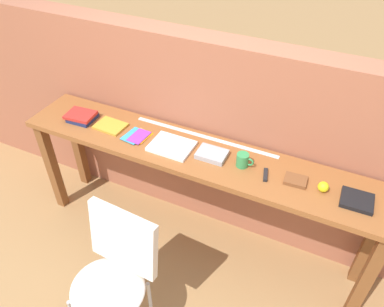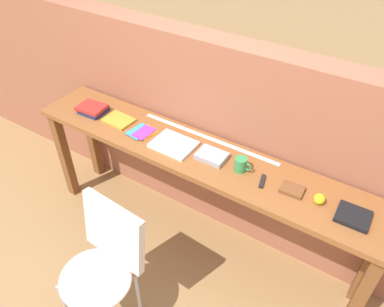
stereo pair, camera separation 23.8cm
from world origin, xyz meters
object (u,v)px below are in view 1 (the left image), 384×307
Objects in this scene: book_open_centre at (172,146)px; leather_journal_brown at (296,180)px; mug at (243,160)px; book_stack_leftmost at (82,116)px; sports_ball_small at (323,187)px; pamphlet_pile_colourful at (138,136)px; book_repair_rightmost at (357,200)px; multitool_folded at (265,175)px; chair_white_moulded at (114,272)px; magazine_cycling at (111,126)px.

leather_journal_brown reaches higher than book_open_centre.
book_open_centre is 0.48m from mug.
sports_ball_small reaches higher than book_stack_leftmost.
pamphlet_pile_colourful is 1.42m from book_repair_rightmost.
sports_ball_small reaches higher than pamphlet_pile_colourful.
book_stack_leftmost is at bearing 179.51° from multitool_folded.
chair_white_moulded is 8.10× the size of multitool_folded.
leather_journal_brown is (0.33, -0.00, -0.03)m from mug.
leather_journal_brown is at bearing 175.92° from book_repair_rightmost.
book_stack_leftmost is 1.64× the size of leather_journal_brown.
mug is at bearing 3.17° from magazine_cycling.
multitool_folded is at bearing 1.72° from magazine_cycling.
mug reaches higher than leather_journal_brown.
book_open_centre is 1.16m from book_repair_rightmost.
chair_white_moulded is 4.64× the size of pamphlet_pile_colourful.
chair_white_moulded is at bearing -54.29° from magazine_cycling.
mug is 0.33m from leather_journal_brown.
book_open_centre is at bearing -0.71° from book_stack_leftmost.
book_stack_leftmost is 1.38m from multitool_folded.
mug is at bearing 0.76° from book_stack_leftmost.
pamphlet_pile_colourful is 0.74m from mug.
book_repair_rightmost reaches higher than chair_white_moulded.
leather_journal_brown is at bearing 0.49° from book_stack_leftmost.
leather_journal_brown is at bearing 44.95° from chair_white_moulded.
book_stack_leftmost is at bearing 133.86° from chair_white_moulded.
magazine_cycling is at bearing 176.73° from pamphlet_pile_colourful.
leather_journal_brown is at bearing 0.84° from pamphlet_pile_colourful.
book_repair_rightmost reaches higher than multitool_folded.
pamphlet_pile_colourful is at bearing -0.30° from book_stack_leftmost.
mug is (1.22, 0.02, 0.02)m from book_stack_leftmost.
magazine_cycling is at bearing 122.85° from chair_white_moulded.
sports_ball_small is 0.19m from book_repair_rightmost.
leather_journal_brown is at bearing 2.10° from book_open_centre.
magazine_cycling is at bearing 2.61° from book_stack_leftmost.
multitool_folded is at bearing 0.30° from book_open_centre.
leather_journal_brown is at bearing 2.96° from magazine_cycling.
book_repair_rightmost reaches higher than pamphlet_pile_colourful.
magazine_cycling is 1.19× the size of book_repair_rightmost.
mug reaches higher than book_stack_leftmost.
sports_ball_small is (1.71, 0.01, 0.00)m from book_stack_leftmost.
mug is at bearing 178.73° from sports_ball_small.
chair_white_moulded is at bearing -128.91° from multitool_folded.
magazine_cycling is 0.24m from pamphlet_pile_colourful.
book_open_centre reaches higher than chair_white_moulded.
leather_journal_brown reaches higher than chair_white_moulded.
book_repair_rightmost is at bearing -2.40° from sports_ball_small.
multitool_folded is 0.63× the size of book_repair_rightmost.
leather_journal_brown is (0.18, 0.02, 0.00)m from multitool_folded.
sports_ball_small is at bearing 0.18° from book_stack_leftmost.
sports_ball_small is (1.47, -0.01, 0.02)m from magazine_cycling.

